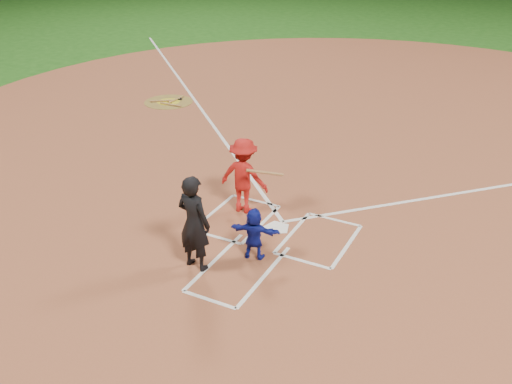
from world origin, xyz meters
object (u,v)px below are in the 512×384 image
at_px(on_deck_circle, 169,102).
at_px(catcher, 254,234).
at_px(batter_at_plate, 244,176).
at_px(home_plate, 277,228).
at_px(umpire, 194,223).

distance_m(on_deck_circle, catcher, 10.30).
relative_size(catcher, batter_at_plate, 0.62).
relative_size(home_plate, on_deck_circle, 0.35).
distance_m(home_plate, on_deck_circle, 9.39).
relative_size(home_plate, umpire, 0.31).
bearing_deg(on_deck_circle, batter_at_plate, -43.15).
distance_m(home_plate, batter_at_plate, 1.38).
relative_size(on_deck_circle, catcher, 1.58).
xyz_separation_m(home_plate, catcher, (0.08, -1.22, 0.53)).
bearing_deg(home_plate, catcher, 93.72).
bearing_deg(batter_at_plate, on_deck_circle, 136.85).
xyz_separation_m(on_deck_circle, catcher, (7.21, -7.34, 0.53)).
relative_size(umpire, batter_at_plate, 1.11).
relative_size(home_plate, catcher, 0.56).
bearing_deg(catcher, on_deck_circle, -57.85).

